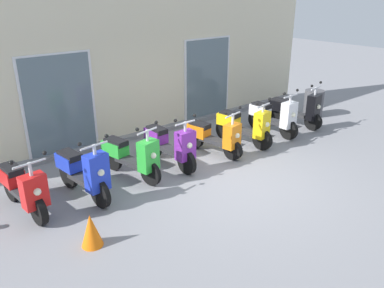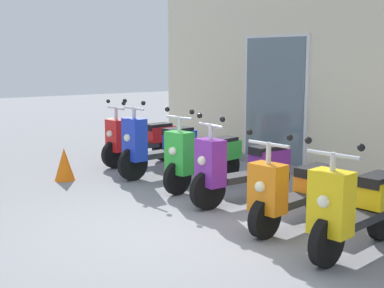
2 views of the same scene
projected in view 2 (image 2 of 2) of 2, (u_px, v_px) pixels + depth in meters
The scene contains 10 objects.
ground_plane at pixel (176, 232), 6.02m from camera, with size 40.00×40.00×0.00m, color gray.
storefront_facade at pixel (384, 71), 7.56m from camera, with size 11.67×0.50×3.60m.
scooter_red at pixel (140, 140), 9.65m from camera, with size 0.58×1.56×1.19m.
scooter_blue at pixel (157, 145), 8.71m from camera, with size 0.59×1.58×1.28m.
scooter_green at pixel (203, 156), 7.91m from camera, with size 0.69×1.55×1.24m.
scooter_purple at pixel (241, 168), 7.13m from camera, with size 0.55×1.66×1.23m.
scooter_orange at pixel (294, 191), 6.13m from camera, with size 0.68×1.52×1.17m.
scooter_yellow at pixel (356, 206), 5.32m from camera, with size 0.68×1.56×1.21m.
traffic_cone at pixel (64, 164), 8.46m from camera, with size 0.32×0.32×0.52m, color orange.
curb_bollard at pixel (111, 136), 10.82m from camera, with size 0.12×0.12×0.70m, color yellow.
Camera 2 is at (4.96, -2.95, 1.99)m, focal length 50.09 mm.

